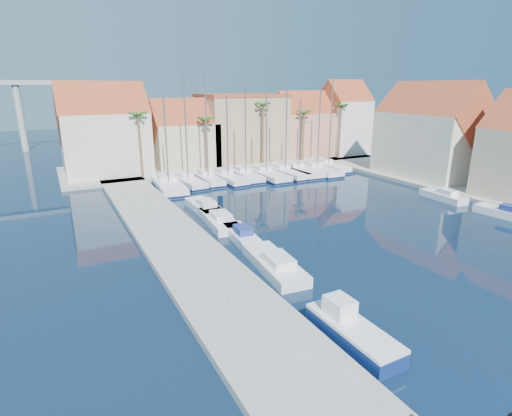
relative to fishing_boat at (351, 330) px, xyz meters
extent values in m
plane|color=black|center=(4.67, 2.30, -0.69)|extent=(260.00, 260.00, 0.00)
cube|color=gray|center=(-4.33, 15.80, -0.44)|extent=(6.00, 77.00, 0.50)
cube|color=gray|center=(14.67, 50.30, -0.44)|extent=(54.00, 16.00, 0.50)
cube|color=gray|center=(36.67, 17.30, -0.44)|extent=(12.00, 60.00, 0.50)
cube|color=navy|center=(0.00, -0.17, -0.24)|extent=(2.02, 5.92, 0.89)
cube|color=white|center=(0.00, -0.17, 0.30)|extent=(2.02, 5.92, 0.20)
cube|color=white|center=(-0.01, 1.01, 0.84)|extent=(1.29, 1.58, 1.08)
cube|color=white|center=(0.79, 9.54, -0.29)|extent=(3.06, 7.61, 0.80)
cube|color=white|center=(0.72, 8.80, 0.41)|extent=(1.90, 2.74, 0.60)
cube|color=white|center=(1.22, 16.27, -0.29)|extent=(2.36, 5.77, 0.80)
cube|color=navy|center=(1.17, 15.71, 0.41)|extent=(1.45, 2.08, 0.60)
cube|color=white|center=(1.06, 21.07, -0.29)|extent=(3.03, 7.56, 0.80)
cube|color=white|center=(0.99, 20.33, 0.41)|extent=(1.88, 2.72, 0.60)
cube|color=white|center=(1.33, 25.90, -0.29)|extent=(2.26, 7.03, 0.80)
cube|color=white|center=(1.33, 25.20, 0.41)|extent=(1.58, 2.46, 0.60)
cube|color=white|center=(28.67, 9.18, -0.29)|extent=(2.39, 6.21, 0.80)
cube|color=white|center=(28.67, 16.83, -0.29)|extent=(2.24, 5.92, 0.80)
cube|color=white|center=(28.63, 16.25, 0.41)|extent=(1.43, 2.12, 0.60)
cube|color=white|center=(0.65, 37.99, -0.19)|extent=(4.07, 12.16, 1.00)
cube|color=#0D1841|center=(0.65, 37.99, -0.51)|extent=(4.14, 12.22, 0.28)
cube|color=white|center=(0.75, 39.18, 0.61)|extent=(2.46, 3.75, 0.60)
cylinder|color=slate|center=(0.60, 37.39, 6.03)|extent=(0.20, 0.20, 11.43)
cube|color=white|center=(3.57, 38.68, -0.19)|extent=(3.11, 9.41, 1.00)
cube|color=#0D1841|center=(3.57, 38.68, -0.51)|extent=(3.18, 9.47, 0.28)
cube|color=white|center=(3.50, 39.61, 0.61)|extent=(1.89, 2.90, 0.60)
cylinder|color=slate|center=(3.60, 38.22, 7.07)|extent=(0.20, 0.20, 13.51)
cube|color=white|center=(6.63, 38.88, -0.19)|extent=(2.42, 8.91, 1.00)
cube|color=#0D1841|center=(6.63, 38.88, -0.51)|extent=(2.48, 8.97, 0.28)
cube|color=white|center=(6.64, 39.76, 0.61)|extent=(1.65, 2.68, 0.60)
cylinder|color=slate|center=(6.62, 38.43, 7.26)|extent=(0.20, 0.20, 13.90)
cube|color=white|center=(9.43, 38.29, -0.19)|extent=(2.92, 9.84, 1.00)
cube|color=#0D1841|center=(9.43, 38.29, -0.51)|extent=(2.98, 9.91, 0.28)
cube|color=white|center=(9.39, 39.26, 0.61)|extent=(1.89, 2.99, 0.60)
cylinder|color=slate|center=(9.45, 37.80, 5.84)|extent=(0.20, 0.20, 11.05)
cube|color=white|center=(12.50, 38.64, -0.19)|extent=(3.20, 9.89, 1.00)
cube|color=#0D1841|center=(12.50, 38.64, -0.51)|extent=(3.26, 9.95, 0.28)
cube|color=white|center=(12.57, 39.62, 0.61)|extent=(1.97, 3.04, 0.60)
cylinder|color=slate|center=(12.47, 38.16, 6.43)|extent=(0.20, 0.20, 12.22)
cube|color=white|center=(15.54, 38.05, -0.19)|extent=(3.03, 11.53, 1.00)
cube|color=#0D1841|center=(15.54, 38.05, -0.51)|extent=(3.09, 11.59, 0.28)
cube|color=white|center=(15.53, 39.20, 0.61)|extent=(2.11, 3.46, 0.60)
cylinder|color=slate|center=(15.54, 37.47, 6.07)|extent=(0.20, 0.20, 11.51)
cube|color=white|center=(18.96, 38.13, -0.19)|extent=(3.50, 11.56, 1.00)
cube|color=#0D1841|center=(18.96, 38.13, -0.51)|extent=(3.56, 11.62, 0.28)
cube|color=white|center=(18.91, 39.27, 0.61)|extent=(2.24, 3.52, 0.60)
cylinder|color=slate|center=(18.99, 37.56, 6.75)|extent=(0.20, 0.20, 12.87)
cube|color=white|center=(21.45, 38.17, -0.19)|extent=(3.42, 11.88, 1.00)
cube|color=#0D1841|center=(21.45, 38.17, -0.51)|extent=(3.48, 11.94, 0.28)
cube|color=white|center=(21.48, 39.34, 0.61)|extent=(2.25, 3.60, 0.60)
cylinder|color=slate|center=(21.43, 37.58, 5.51)|extent=(0.20, 0.20, 10.40)
cube|color=white|center=(24.50, 37.41, -0.19)|extent=(3.32, 11.48, 1.00)
cube|color=#0D1841|center=(24.50, 37.41, -0.51)|extent=(3.38, 11.54, 0.28)
cube|color=white|center=(24.53, 38.55, 0.61)|extent=(2.18, 3.48, 0.60)
cylinder|color=slate|center=(24.48, 36.84, 6.89)|extent=(0.20, 0.20, 13.15)
cube|color=white|center=(27.68, 38.60, -0.19)|extent=(2.73, 10.00, 1.00)
cube|color=#0D1841|center=(27.68, 38.60, -0.51)|extent=(2.79, 10.06, 0.28)
cube|color=white|center=(27.70, 39.60, 0.61)|extent=(1.86, 3.01, 0.60)
cylinder|color=slate|center=(27.68, 38.10, 6.94)|extent=(0.20, 0.20, 13.25)
cube|color=beige|center=(-5.33, 49.30, 4.31)|extent=(12.00, 9.00, 9.00)
cube|color=maroon|center=(-5.33, 49.30, 8.81)|extent=(12.30, 9.00, 9.00)
cube|color=#C7B68C|center=(6.67, 49.30, 3.31)|extent=(10.00, 8.00, 7.00)
cube|color=maroon|center=(6.67, 49.30, 6.81)|extent=(10.30, 8.00, 8.00)
cube|color=#9E8261|center=(17.67, 50.30, 5.31)|extent=(14.00, 10.00, 11.00)
cube|color=maroon|center=(17.67, 50.30, 11.06)|extent=(14.20, 10.20, 0.50)
cube|color=tan|center=(29.67, 49.30, 3.81)|extent=(10.00, 8.00, 8.00)
cube|color=maroon|center=(29.67, 49.30, 7.81)|extent=(10.30, 8.00, 8.00)
cube|color=silver|center=(38.67, 48.30, 4.81)|extent=(8.00, 8.00, 10.00)
cube|color=maroon|center=(38.67, 48.30, 9.81)|extent=(8.30, 8.00, 8.00)
cube|color=beige|center=(36.67, 26.30, 4.31)|extent=(9.00, 14.00, 9.00)
cube|color=maroon|center=(36.67, 26.30, 8.81)|extent=(9.00, 14.30, 9.00)
cylinder|color=brown|center=(-1.33, 44.30, 4.31)|extent=(0.36, 0.36, 9.00)
sphere|color=#2B5E1A|center=(-1.33, 44.30, 8.66)|extent=(2.60, 2.60, 2.60)
cylinder|color=brown|center=(8.67, 44.30, 3.81)|extent=(0.36, 0.36, 8.00)
sphere|color=#2B5E1A|center=(8.67, 44.30, 7.66)|extent=(2.60, 2.60, 2.60)
cylinder|color=brown|center=(18.67, 44.30, 4.81)|extent=(0.36, 0.36, 10.00)
sphere|color=#2B5E1A|center=(18.67, 44.30, 9.66)|extent=(2.60, 2.60, 2.60)
cylinder|color=brown|center=(26.67, 44.30, 4.06)|extent=(0.36, 0.36, 8.50)
sphere|color=#2B5E1A|center=(26.67, 44.30, 8.16)|extent=(2.60, 2.60, 2.60)
cylinder|color=brown|center=(34.67, 44.30, 4.56)|extent=(0.36, 0.36, 9.50)
sphere|color=#2B5E1A|center=(34.67, 44.30, 9.16)|extent=(2.60, 2.60, 2.60)
cylinder|color=#9E9E99|center=(-17.33, 84.30, 6.31)|extent=(1.40, 1.40, 14.00)
camera|label=1|loc=(-13.09, -14.09, 12.47)|focal=28.00mm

